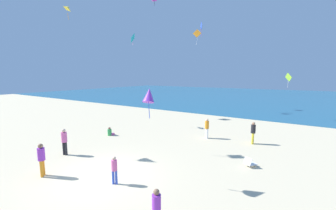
% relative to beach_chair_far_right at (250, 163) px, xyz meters
% --- Properties ---
extents(ground_plane, '(120.00, 120.00, 0.00)m').
position_rel_beach_chair_far_right_xyz_m(ground_plane, '(-6.11, 4.84, -0.23)').
color(ground_plane, beige).
extents(ocean_water, '(120.00, 60.00, 0.05)m').
position_rel_beach_chair_far_right_xyz_m(ocean_water, '(-6.11, 43.52, -0.20)').
color(ocean_water, '#236084').
rests_on(ocean_water, ground_plane).
extents(beach_chair_far_right, '(0.74, 0.79, 0.53)m').
position_rel_beach_chair_far_right_xyz_m(beach_chair_far_right, '(0.00, 0.00, 0.00)').
color(beach_chair_far_right, white).
rests_on(beach_chair_far_right, ground_plane).
extents(person_0, '(0.41, 0.41, 1.49)m').
position_rel_beach_chair_far_right_xyz_m(person_0, '(-1.53, -6.89, 0.63)').
color(person_0, orange).
rests_on(person_0, ground_plane).
extents(person_1, '(0.53, 0.65, 0.73)m').
position_rel_beach_chair_far_right_xyz_m(person_1, '(-11.51, 0.00, 0.04)').
color(person_1, green).
rests_on(person_1, ground_plane).
extents(person_2, '(0.37, 0.37, 1.38)m').
position_rel_beach_chair_far_right_xyz_m(person_2, '(-4.99, -5.51, 0.57)').
color(person_2, blue).
rests_on(person_2, ground_plane).
extents(person_3, '(0.45, 0.45, 1.65)m').
position_rel_beach_chair_far_right_xyz_m(person_3, '(-4.14, 3.75, 0.73)').
color(person_3, white).
rests_on(person_3, ground_plane).
extents(person_4, '(0.41, 0.41, 1.74)m').
position_rel_beach_chair_far_right_xyz_m(person_4, '(-10.50, -4.68, 0.78)').
color(person_4, black).
rests_on(person_4, ground_plane).
extents(person_5, '(0.35, 0.35, 1.69)m').
position_rel_beach_chair_far_right_xyz_m(person_5, '(-0.66, 4.30, 0.75)').
color(person_5, yellow).
rests_on(person_5, ground_plane).
extents(person_6, '(0.49, 0.49, 1.73)m').
position_rel_beach_chair_far_right_xyz_m(person_6, '(-8.70, -6.97, 0.77)').
color(person_6, orange).
rests_on(person_6, ground_plane).
extents(kite_orange, '(1.15, 0.37, 2.19)m').
position_rel_beach_chair_far_right_xyz_m(kite_orange, '(-10.80, 15.71, 10.75)').
color(kite_orange, orange).
extents(kite_purple, '(0.76, 0.87, 1.48)m').
position_rel_beach_chair_far_right_xyz_m(kite_purple, '(-3.63, -4.54, 4.02)').
color(kite_purple, purple).
extents(kite_teal, '(0.50, 1.07, 1.38)m').
position_rel_beach_chair_far_right_xyz_m(kite_teal, '(-15.46, 7.56, 9.40)').
color(kite_teal, '#1EADAD').
extents(kite_lime, '(0.73, 0.81, 1.70)m').
position_rel_beach_chair_far_right_xyz_m(kite_lime, '(0.80, 15.69, 4.70)').
color(kite_lime, '#99DB33').
extents(kite_yellow, '(1.01, 0.93, 1.45)m').
position_rel_beach_chair_far_right_xyz_m(kite_yellow, '(-18.56, 1.38, 11.77)').
color(kite_yellow, yellow).
extents(kite_blue, '(0.71, 0.97, 2.11)m').
position_rel_beach_chair_far_right_xyz_m(kite_blue, '(-11.35, 18.36, 12.35)').
color(kite_blue, blue).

